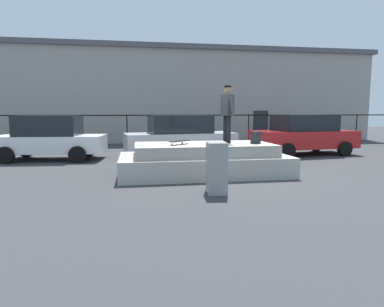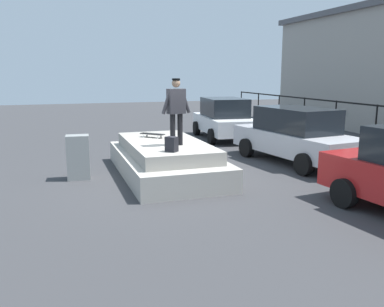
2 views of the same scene
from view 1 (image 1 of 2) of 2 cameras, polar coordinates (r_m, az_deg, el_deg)
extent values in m
plane|color=#38383A|center=(10.43, 6.37, -3.50)|extent=(60.00, 60.00, 0.00)
cube|color=#ADA89E|center=(10.26, 2.02, -1.92)|extent=(5.07, 2.47, 0.60)
cube|color=#A09B91|center=(10.20, 2.03, 0.71)|extent=(4.16, 2.02, 0.35)
cylinder|color=black|center=(10.34, 6.28, 4.09)|extent=(0.14, 0.14, 0.85)
cylinder|color=black|center=(10.54, 5.73, 4.15)|extent=(0.14, 0.14, 0.85)
cube|color=#26262B|center=(10.43, 6.05, 8.22)|extent=(0.33, 0.50, 0.65)
cylinder|color=#26262B|center=(10.18, 6.78, 8.13)|extent=(0.15, 0.30, 0.61)
cylinder|color=#26262B|center=(10.68, 5.36, 8.10)|extent=(0.15, 0.30, 0.61)
sphere|color=tan|center=(10.45, 6.09, 10.76)|extent=(0.22, 0.22, 0.22)
cylinder|color=black|center=(10.45, 6.10, 11.31)|extent=(0.25, 0.25, 0.05)
cube|color=black|center=(9.86, -2.13, 2.14)|extent=(0.69, 0.68, 0.02)
cylinder|color=silver|center=(10.00, -0.79, 1.76)|extent=(0.06, 0.06, 0.06)
cylinder|color=silver|center=(10.12, -1.70, 1.82)|extent=(0.06, 0.06, 0.06)
cylinder|color=silver|center=(9.61, -2.57, 1.53)|extent=(0.06, 0.06, 0.06)
cylinder|color=silver|center=(9.73, -3.49, 1.60)|extent=(0.06, 0.06, 0.06)
cube|color=black|center=(10.36, 10.82, 2.69)|extent=(0.34, 0.33, 0.37)
cube|color=white|center=(14.49, -23.10, 1.54)|extent=(4.37, 2.20, 0.66)
cube|color=black|center=(14.45, -23.24, 4.41)|extent=(2.46, 1.81, 0.79)
cylinder|color=black|center=(15.85, -26.44, 0.60)|extent=(0.66, 0.28, 0.64)
cylinder|color=black|center=(14.16, -29.26, -0.26)|extent=(0.66, 0.28, 0.64)
cylinder|color=black|center=(15.06, -17.19, 0.72)|extent=(0.66, 0.28, 0.64)
cylinder|color=black|center=(13.27, -18.96, -0.17)|extent=(0.66, 0.28, 0.64)
cube|color=#B7B7BC|center=(14.45, -2.02, 2.16)|extent=(4.88, 2.34, 0.69)
cube|color=black|center=(14.40, -2.03, 5.03)|extent=(2.76, 1.85, 0.76)
cylinder|color=black|center=(15.04, -8.25, 0.96)|extent=(0.66, 0.30, 0.64)
cylinder|color=black|center=(13.31, -7.06, 0.19)|extent=(0.66, 0.30, 0.64)
cylinder|color=black|center=(15.75, 2.25, 1.30)|extent=(0.66, 0.30, 0.64)
cylinder|color=black|center=(14.11, 4.64, 0.61)|extent=(0.66, 0.30, 0.64)
cube|color=#B21E1E|center=(15.85, 18.47, 2.36)|extent=(4.74, 2.47, 0.76)
cube|color=black|center=(15.81, 18.57, 5.01)|extent=(2.68, 2.00, 0.71)
cylinder|color=black|center=(16.00, 12.22, 1.24)|extent=(0.66, 0.29, 0.64)
cylinder|color=black|center=(14.28, 16.01, 0.43)|extent=(0.66, 0.29, 0.64)
cylinder|color=black|center=(17.51, 20.37, 1.45)|extent=(0.66, 0.29, 0.64)
cylinder|color=black|center=(15.96, 24.63, 0.74)|extent=(0.66, 0.29, 0.64)
cube|color=gray|center=(7.88, 4.21, -2.45)|extent=(0.49, 0.63, 1.21)
cylinder|color=black|center=(18.23, -24.88, 3.24)|extent=(0.06, 0.06, 1.78)
cylinder|color=black|center=(17.78, -18.07, 3.46)|extent=(0.06, 0.06, 1.78)
cylinder|color=black|center=(17.59, -11.02, 3.65)|extent=(0.06, 0.06, 1.78)
cylinder|color=black|center=(17.67, -3.91, 3.78)|extent=(0.06, 0.06, 1.78)
cylinder|color=black|center=(18.02, 3.02, 3.85)|extent=(0.06, 0.06, 1.78)
cylinder|color=black|center=(18.62, 9.61, 3.86)|extent=(0.06, 0.06, 1.78)
cylinder|color=black|center=(19.44, 15.71, 3.83)|extent=(0.06, 0.06, 1.78)
cylinder|color=black|center=(20.47, 21.25, 3.76)|extent=(0.06, 0.06, 1.78)
cylinder|color=black|center=(21.66, 26.23, 3.67)|extent=(0.06, 0.06, 1.78)
cube|color=black|center=(17.79, -0.41, 6.55)|extent=(24.00, 0.04, 0.06)
cube|color=gray|center=(24.60, -2.99, 9.34)|extent=(26.02, 7.29, 5.75)
cube|color=#4C4C51|center=(24.91, -3.04, 16.31)|extent=(26.54, 7.65, 0.30)
cube|color=#262628|center=(22.28, 11.61, 4.61)|extent=(1.00, 0.06, 2.00)
camera|label=2|loc=(14.90, 52.73, 7.93)|focal=38.25mm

